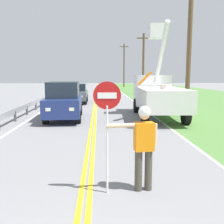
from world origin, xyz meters
TOP-DOWN VIEW (x-y plane):
  - centerline_yellow_left at (-0.09, 20.00)m, footprint 0.11×110.00m
  - centerline_yellow_right at (0.09, 20.00)m, footprint 0.11×110.00m
  - edge_line_right at (3.60, 20.00)m, footprint 0.12×110.00m
  - edge_line_left at (-3.60, 20.00)m, footprint 0.12×110.00m
  - flagger_worker at (1.22, 3.66)m, footprint 1.08×0.28m
  - stop_sign_paddle at (0.46, 3.57)m, footprint 0.56×0.04m
  - utility_bucket_truck at (3.73, 13.49)m, footprint 2.92×6.90m
  - oncoming_suv_nearest at (-1.66, 12.87)m, footprint 2.07×4.67m
  - oncoming_sedan_second at (-1.69, 21.40)m, footprint 1.94×4.12m
  - utility_pole_near at (5.70, 13.86)m, footprint 1.80×0.28m
  - utility_pole_mid at (6.10, 31.93)m, footprint 1.80×0.28m
  - utility_pole_far at (5.64, 52.83)m, footprint 1.80×0.28m
  - guardrail_left_shoulder at (-4.20, 15.66)m, footprint 0.10×32.00m

SIDE VIEW (x-z plane):
  - centerline_yellow_left at x=-0.09m, z-range 0.00..0.01m
  - centerline_yellow_right at x=0.09m, z-range 0.00..0.01m
  - edge_line_right at x=3.60m, z-range 0.00..0.01m
  - edge_line_left at x=-3.60m, z-range 0.00..0.01m
  - guardrail_left_shoulder at x=-4.20m, z-range 0.16..0.87m
  - oncoming_sedan_second at x=-1.69m, z-range -0.02..1.68m
  - flagger_worker at x=1.22m, z-range 0.13..1.96m
  - oncoming_suv_nearest at x=-1.66m, z-range 0.01..2.11m
  - utility_bucket_truck at x=3.73m, z-range -1.30..4.13m
  - stop_sign_paddle at x=0.46m, z-range 0.54..2.87m
  - utility_pole_mid at x=6.10m, z-range 0.18..7.94m
  - utility_pole_near at x=5.70m, z-range 0.19..9.02m
  - utility_pole_far at x=5.64m, z-range 0.19..9.14m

